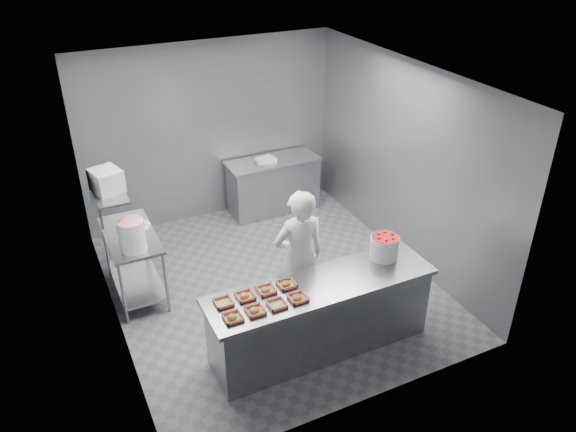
{
  "coord_description": "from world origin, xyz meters",
  "views": [
    {
      "loc": [
        -2.47,
        -5.63,
        4.51
      ],
      "look_at": [
        0.15,
        -0.2,
        1.12
      ],
      "focal_mm": 35.0,
      "sensor_mm": 36.0,
      "label": 1
    }
  ],
  "objects_px": {
    "tray_5": "(245,296)",
    "glaze_bucket": "(132,235)",
    "tray_1": "(255,311)",
    "strawberry_tub": "(384,246)",
    "tray_0": "(233,317)",
    "tray_3": "(298,298)",
    "tray_6": "(266,290)",
    "service_counter": "(321,316)",
    "appliance": "(106,180)",
    "prep_table": "(133,255)",
    "back_counter": "(273,185)",
    "worker": "(299,258)",
    "tray_2": "(277,304)",
    "tray_7": "(286,284)",
    "tray_4": "(224,302)"
  },
  "relations": [
    {
      "from": "tray_7",
      "to": "appliance",
      "type": "xyz_separation_m",
      "value": [
        -1.46,
        1.77,
        0.77
      ]
    },
    {
      "from": "tray_1",
      "to": "tray_6",
      "type": "distance_m",
      "value": 0.36
    },
    {
      "from": "strawberry_tub",
      "to": "prep_table",
      "type": "bearing_deg",
      "value": 144.77
    },
    {
      "from": "prep_table",
      "to": "tray_0",
      "type": "height_order",
      "value": "tray_0"
    },
    {
      "from": "strawberry_tub",
      "to": "tray_6",
      "type": "bearing_deg",
      "value": -179.4
    },
    {
      "from": "back_counter",
      "to": "tray_2",
      "type": "bearing_deg",
      "value": -113.86
    },
    {
      "from": "tray_3",
      "to": "appliance",
      "type": "bearing_deg",
      "value": 125.67
    },
    {
      "from": "glaze_bucket",
      "to": "service_counter",
      "type": "bearing_deg",
      "value": -43.16
    },
    {
      "from": "tray_2",
      "to": "tray_3",
      "type": "height_order",
      "value": "tray_3"
    },
    {
      "from": "back_counter",
      "to": "tray_4",
      "type": "height_order",
      "value": "tray_4"
    },
    {
      "from": "tray_0",
      "to": "tray_5",
      "type": "xyz_separation_m",
      "value": [
        0.24,
        0.27,
        0.0
      ]
    },
    {
      "from": "prep_table",
      "to": "tray_6",
      "type": "bearing_deg",
      "value": -59.95
    },
    {
      "from": "tray_1",
      "to": "strawberry_tub",
      "type": "xyz_separation_m",
      "value": [
        1.74,
        0.28,
        0.12
      ]
    },
    {
      "from": "back_counter",
      "to": "prep_table",
      "type": "bearing_deg",
      "value": -152.99
    },
    {
      "from": "tray_5",
      "to": "glaze_bucket",
      "type": "distance_m",
      "value": 1.67
    },
    {
      "from": "worker",
      "to": "glaze_bucket",
      "type": "relative_size",
      "value": 3.65
    },
    {
      "from": "service_counter",
      "to": "glaze_bucket",
      "type": "xyz_separation_m",
      "value": [
        -1.68,
        1.57,
        0.65
      ]
    },
    {
      "from": "tray_7",
      "to": "strawberry_tub",
      "type": "height_order",
      "value": "strawberry_tub"
    },
    {
      "from": "prep_table",
      "to": "tray_4",
      "type": "xyz_separation_m",
      "value": [
        0.57,
        -1.82,
        0.33
      ]
    },
    {
      "from": "tray_0",
      "to": "tray_3",
      "type": "xyz_separation_m",
      "value": [
        0.72,
        0.0,
        0.0
      ]
    },
    {
      "from": "service_counter",
      "to": "tray_2",
      "type": "height_order",
      "value": "tray_2"
    },
    {
      "from": "tray_0",
      "to": "tray_3",
      "type": "distance_m",
      "value": 0.72
    },
    {
      "from": "tray_1",
      "to": "tray_7",
      "type": "relative_size",
      "value": 1.0
    },
    {
      "from": "tray_2",
      "to": "prep_table",
      "type": "bearing_deg",
      "value": 116.82
    },
    {
      "from": "tray_0",
      "to": "tray_6",
      "type": "height_order",
      "value": "same"
    },
    {
      "from": "tray_2",
      "to": "tray_4",
      "type": "distance_m",
      "value": 0.55
    },
    {
      "from": "glaze_bucket",
      "to": "tray_5",
      "type": "bearing_deg",
      "value": -59.79
    },
    {
      "from": "tray_5",
      "to": "worker",
      "type": "relative_size",
      "value": 0.11
    },
    {
      "from": "tray_0",
      "to": "tray_3",
      "type": "relative_size",
      "value": 1.0
    },
    {
      "from": "tray_5",
      "to": "strawberry_tub",
      "type": "bearing_deg",
      "value": 0.52
    },
    {
      "from": "prep_table",
      "to": "back_counter",
      "type": "height_order",
      "value": "same"
    },
    {
      "from": "worker",
      "to": "tray_6",
      "type": "bearing_deg",
      "value": 38.77
    },
    {
      "from": "tray_3",
      "to": "tray_7",
      "type": "distance_m",
      "value": 0.27
    },
    {
      "from": "service_counter",
      "to": "tray_2",
      "type": "bearing_deg",
      "value": -167.33
    },
    {
      "from": "tray_5",
      "to": "service_counter",
      "type": "bearing_deg",
      "value": -9.08
    },
    {
      "from": "prep_table",
      "to": "back_counter",
      "type": "xyz_separation_m",
      "value": [
        2.55,
        1.3,
        -0.14
      ]
    },
    {
      "from": "tray_7",
      "to": "worker",
      "type": "bearing_deg",
      "value": 50.39
    },
    {
      "from": "tray_1",
      "to": "worker",
      "type": "height_order",
      "value": "worker"
    },
    {
      "from": "glaze_bucket",
      "to": "worker",
      "type": "bearing_deg",
      "value": -29.72
    },
    {
      "from": "service_counter",
      "to": "strawberry_tub",
      "type": "relative_size",
      "value": 7.82
    },
    {
      "from": "service_counter",
      "to": "appliance",
      "type": "relative_size",
      "value": 7.41
    },
    {
      "from": "service_counter",
      "to": "tray_2",
      "type": "xyz_separation_m",
      "value": [
        -0.6,
        -0.13,
        0.47
      ]
    },
    {
      "from": "tray_6",
      "to": "tray_5",
      "type": "bearing_deg",
      "value": 180.0
    },
    {
      "from": "back_counter",
      "to": "strawberry_tub",
      "type": "distance_m",
      "value": 3.16
    },
    {
      "from": "tray_2",
      "to": "appliance",
      "type": "relative_size",
      "value": 0.53
    },
    {
      "from": "tray_7",
      "to": "worker",
      "type": "xyz_separation_m",
      "value": [
        0.39,
        0.47,
        -0.05
      ]
    },
    {
      "from": "tray_1",
      "to": "appliance",
      "type": "distance_m",
      "value": 2.39
    },
    {
      "from": "tray_2",
      "to": "tray_6",
      "type": "relative_size",
      "value": 1.0
    },
    {
      "from": "strawberry_tub",
      "to": "tray_5",
      "type": "bearing_deg",
      "value": -179.48
    },
    {
      "from": "tray_5",
      "to": "tray_0",
      "type": "bearing_deg",
      "value": -131.81
    }
  ]
}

